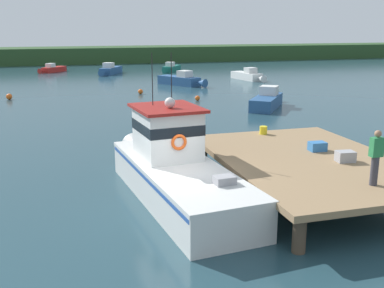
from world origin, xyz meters
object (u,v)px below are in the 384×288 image
crate_single_by_cleat (317,146)px  mooring_buoy_outer (197,98)px  main_fishing_boat (174,167)px  moored_boat_off_the_point (248,76)px  mooring_buoy_channel_marker (140,92)px  crate_stack_near_edge (345,156)px  moored_boat_far_right (52,69)px  mooring_buoy_inshore (9,97)px  bait_bucket (263,130)px  moored_boat_near_channel (171,68)px  moored_boat_far_left (182,80)px  moored_boat_mid_harbor (268,100)px  moored_boat_outer_mooring (110,70)px  deckhand_by_the_boat (376,157)px

crate_single_by_cleat → mooring_buoy_outer: (1.41, 19.90, -1.17)m
mooring_buoy_outer → main_fishing_boat: bearing=-109.1°
moored_boat_off_the_point → mooring_buoy_channel_marker: moored_boat_off_the_point is taller
crate_stack_near_edge → moored_boat_far_right: bearing=101.2°
main_fishing_boat → mooring_buoy_inshore: bearing=106.6°
crate_single_by_cleat → bait_bucket: 3.16m
mooring_buoy_channel_marker → mooring_buoy_outer: (3.63, -4.82, -0.02)m
mooring_buoy_inshore → moored_boat_near_channel: bearing=46.7°
moored_boat_near_channel → main_fishing_boat: bearing=-103.6°
bait_bucket → moored_boat_off_the_point: bait_bucket is taller
mooring_buoy_inshore → mooring_buoy_outer: bearing=-18.3°
mooring_buoy_inshore → mooring_buoy_outer: size_ratio=1.19×
crate_single_by_cleat → moored_boat_far_right: size_ratio=0.15×
crate_single_by_cleat → moored_boat_far_left: size_ratio=0.11×
crate_stack_near_edge → bait_bucket: (-0.92, 4.60, -0.01)m
mooring_buoy_inshore → moored_boat_mid_harbor: bearing=-26.4°
moored_boat_far_right → moored_boat_off_the_point: size_ratio=0.73×
crate_single_by_cleat → bait_bucket: size_ratio=1.76×
crate_single_by_cleat → moored_boat_mid_harbor: size_ratio=0.11×
bait_bucket → moored_boat_far_left: 26.79m
crate_single_by_cleat → moored_boat_near_channel: (5.04, 43.45, -0.95)m
main_fishing_boat → moored_boat_far_right: (-3.96, 46.68, -0.62)m
moored_boat_far_right → moored_boat_far_left: size_ratio=0.73×
mooring_buoy_channel_marker → mooring_buoy_outer: bearing=-53.0°
mooring_buoy_channel_marker → moored_boat_mid_harbor: bearing=-50.3°
main_fishing_boat → moored_boat_mid_harbor: size_ratio=1.85×
crate_stack_near_edge → moored_boat_far_right: crate_stack_near_edge is taller
crate_stack_near_edge → moored_boat_far_left: 31.27m
moored_boat_outer_mooring → moored_boat_off_the_point: 17.11m
moored_boat_far_left → moored_boat_mid_harbor: bearing=-79.5°
deckhand_by_the_boat → mooring_buoy_channel_marker: bearing=93.5°
moored_boat_outer_mooring → mooring_buoy_inshore: size_ratio=11.43×
moored_boat_outer_mooring → moored_boat_near_channel: (7.81, 1.01, -0.06)m
moored_boat_off_the_point → mooring_buoy_inshore: size_ratio=11.44×
moored_boat_outer_mooring → mooring_buoy_inshore: 20.46m
main_fishing_boat → moored_boat_off_the_point: bearing=63.0°
bait_bucket → moored_boat_mid_harbor: 13.97m
moored_boat_far_right → mooring_buoy_outer: moored_boat_far_right is taller
moored_boat_far_right → main_fishing_boat: bearing=-85.1°
mooring_buoy_inshore → mooring_buoy_outer: 14.90m
moored_boat_far_right → crate_stack_near_edge: bearing=-78.8°
crate_single_by_cleat → mooring_buoy_channel_marker: crate_single_by_cleat is taller
bait_bucket → moored_boat_near_channel: size_ratio=0.07×
crate_stack_near_edge → deckhand_by_the_boat: 2.50m
bait_bucket → mooring_buoy_inshore: (-11.97, 21.50, -1.14)m
crate_stack_near_edge → mooring_buoy_outer: crate_stack_near_edge is taller
deckhand_by_the_boat → bait_bucket: bearing=92.5°
main_fishing_boat → mooring_buoy_channel_marker: main_fishing_boat is taller
bait_bucket → deckhand_by_the_boat: (0.30, -6.92, 0.69)m
crate_stack_near_edge → mooring_buoy_channel_marker: crate_stack_near_edge is taller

